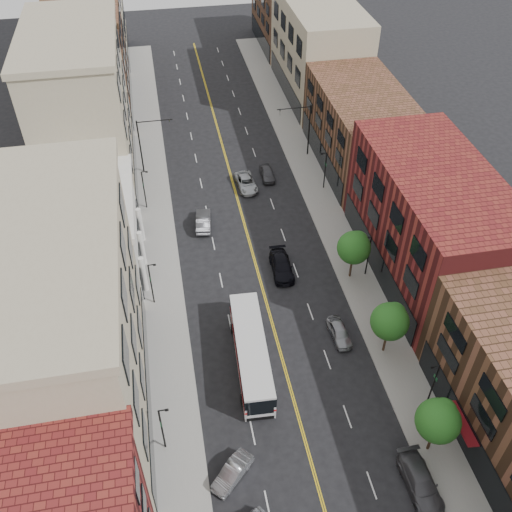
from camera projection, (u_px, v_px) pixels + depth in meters
sidewalk_left at (158, 233)px, 64.97m from camera, size 4.00×110.00×0.15m
sidewalk_right at (327, 213)px, 67.75m from camera, size 4.00×110.00×0.15m
bldg_l_tanoffice at (66, 337)px, 41.94m from camera, size 10.00×22.00×18.00m
bldg_l_white at (87, 235)px, 58.45m from camera, size 10.00×14.00×8.00m
bldg_l_far_a at (83, 113)px, 67.56m from camera, size 10.00×20.00×18.00m
bldg_l_far_b at (90, 58)px, 83.20m from camera, size 10.00×20.00×15.00m
bldg_l_far_c at (90, 0)px, 94.71m from camera, size 10.00×16.00×20.00m
bldg_r_mid at (430, 223)px, 56.72m from camera, size 10.00×22.00×12.00m
bldg_r_far_a at (361, 129)px, 72.77m from camera, size 10.00×20.00×10.00m
bldg_r_far_b at (318, 49)px, 86.80m from camera, size 10.00×22.00×14.00m
bldg_r_far_c at (288, 14)px, 102.45m from camera, size 10.00×18.00×11.00m
tree_r_1 at (439, 419)px, 42.32m from camera, size 3.40×3.40×5.59m
tree_r_2 at (391, 320)px, 49.64m from camera, size 3.40×3.40×5.59m
tree_r_3 at (355, 246)px, 56.97m from camera, size 3.40×3.40×5.59m
lamp_l_1 at (162, 427)px, 43.14m from camera, size 0.81×0.55×5.05m
lamp_l_2 at (151, 282)px, 54.85m from camera, size 0.81×0.55×5.05m
lamp_l_3 at (144, 188)px, 66.57m from camera, size 0.81×0.55×5.05m
lamp_r_1 at (433, 382)px, 46.19m from camera, size 0.81×0.55×5.05m
lamp_r_2 at (368, 254)px, 57.90m from camera, size 0.81×0.55×5.05m
lamp_r_3 at (325, 168)px, 69.62m from camera, size 0.81×0.55×5.05m
signal_mast_left at (145, 140)px, 71.40m from camera, size 4.49×0.18×7.20m
signal_mast_right at (304, 125)px, 74.26m from camera, size 4.49×0.18×7.20m
city_bus at (251, 351)px, 50.05m from camera, size 3.34×11.99×3.05m
car_angle_b at (232, 472)px, 42.89m from camera, size 3.74×3.69×1.28m
car_parked_mid at (420, 483)px, 42.18m from camera, size 2.26×5.27×1.51m
car_parked_far at (339, 332)px, 53.12m from camera, size 1.78×4.04×1.35m
car_lane_behind at (203, 221)px, 65.47m from camera, size 2.16×4.78×1.52m
car_lane_a at (281, 266)px, 59.77m from camera, size 2.26×5.23×1.50m
car_lane_b at (246, 183)px, 71.34m from camera, size 2.65×5.09×1.37m
car_lane_c at (267, 173)px, 72.90m from camera, size 1.67×3.99×1.35m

